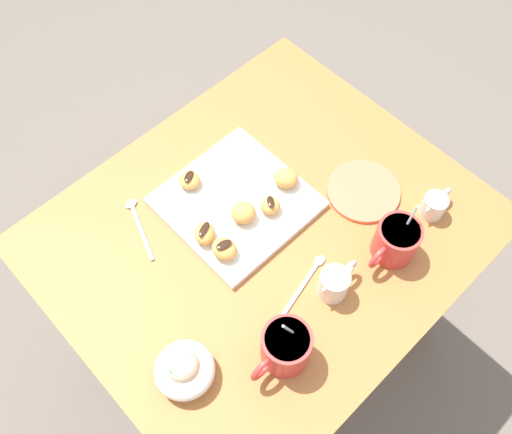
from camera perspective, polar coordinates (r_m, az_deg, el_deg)
name	(u,v)px	position (r m, az deg, el deg)	size (l,w,h in m)	color
ground_plane	(261,335)	(1.89, 0.54, -12.11)	(8.00, 8.00, 0.00)	#665B51
dining_table	(263,260)	(1.33, 0.76, -4.42)	(0.90, 0.77, 0.75)	#A36633
pastry_plate_square	(237,202)	(1.22, -1.95, 1.59)	(0.29, 0.29, 0.02)	silver
coffee_mug_red_left	(396,240)	(1.16, 14.24, -2.36)	(0.13, 0.09, 0.14)	red
coffee_mug_red_right	(285,347)	(1.04, 3.03, -13.26)	(0.13, 0.09, 0.15)	red
cream_pitcher_white	(335,282)	(1.11, 8.16, -6.69)	(0.10, 0.06, 0.07)	silver
ice_cream_bowl	(184,369)	(1.05, -7.43, -15.33)	(0.11, 0.11, 0.08)	silver
chocolate_sauce_pitcher	(434,205)	(1.25, 17.95, 1.22)	(0.09, 0.05, 0.06)	silver
saucer_coral_left	(363,191)	(1.26, 11.03, 2.66)	(0.16, 0.16, 0.01)	#E5704C
loose_spoon_near_saucer	(138,221)	(1.23, -12.13, -0.43)	(0.07, 0.15, 0.01)	silver
loose_spoon_by_plate	(307,278)	(1.14, 5.33, -6.33)	(0.16, 0.05, 0.01)	silver
beignet_0	(190,180)	(1.23, -6.87, 3.77)	(0.05, 0.05, 0.03)	#D19347
chocolate_drizzle_0	(189,176)	(1.22, -6.95, 4.19)	(0.03, 0.02, 0.01)	black
beignet_1	(286,178)	(1.22, 3.11, 4.03)	(0.05, 0.05, 0.04)	#D19347
beignet_2	(270,206)	(1.18, 1.50, 1.15)	(0.04, 0.04, 0.03)	#D19347
chocolate_drizzle_2	(271,202)	(1.17, 1.52, 1.60)	(0.03, 0.02, 0.01)	black
beignet_3	(224,249)	(1.14, -3.29, -3.31)	(0.05, 0.06, 0.03)	#D19347
chocolate_drizzle_3	(224,245)	(1.12, -3.34, -2.89)	(0.03, 0.02, 0.01)	black
beignet_4	(205,234)	(1.15, -5.33, -1.72)	(0.05, 0.04, 0.03)	#D19347
chocolate_drizzle_4	(204,229)	(1.14, -5.40, -1.27)	(0.04, 0.02, 0.01)	black
beignet_5	(243,213)	(1.17, -1.32, 0.46)	(0.05, 0.05, 0.04)	#D19347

